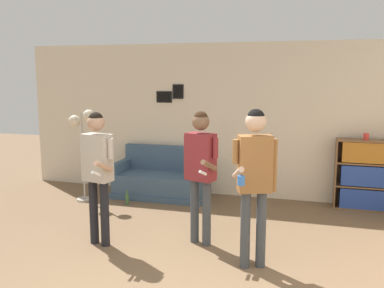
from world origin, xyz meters
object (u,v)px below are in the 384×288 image
drinking_cup (366,137)px  person_player_foreground_center (200,163)px  bookshelf (369,175)px  person_player_foreground_left (97,164)px  floor_lamp (82,130)px  couch (162,180)px  bottle_on_floor (127,199)px  person_watcher_holding_cup (255,171)px

drinking_cup → person_player_foreground_center: bearing=-135.2°
bookshelf → person_player_foreground_left: size_ratio=0.66×
person_player_foreground_center → floor_lamp: bearing=151.7°
floor_lamp → bookshelf: bearing=10.0°
couch → drinking_cup: drinking_cup is taller
bookshelf → drinking_cup: bearing=179.7°
person_player_foreground_left → drinking_cup: person_player_foreground_left is taller
bottle_on_floor → person_player_foreground_center: bearing=-38.4°
couch → bookshelf: size_ratio=1.46×
person_player_foreground_left → floor_lamp: bearing=125.3°
bottle_on_floor → couch: bearing=59.4°
bookshelf → person_player_foreground_center: person_player_foreground_center is taller
person_player_foreground_left → person_watcher_holding_cup: person_watcher_holding_cup is taller
person_watcher_holding_cup → person_player_foreground_left: bearing=176.7°
person_watcher_holding_cup → bottle_on_floor: person_watcher_holding_cup is taller
person_watcher_holding_cup → person_player_foreground_center: bearing=146.3°
bookshelf → person_watcher_holding_cup: person_watcher_holding_cup is taller
floor_lamp → person_watcher_holding_cup: bearing=-29.6°
couch → person_player_foreground_center: person_player_foreground_center is taller
person_player_foreground_left → person_watcher_holding_cup: 1.98m
person_player_foreground_left → bookshelf: bearing=36.0°
bookshelf → person_player_foreground_left: 4.29m
person_player_foreground_center → bottle_on_floor: size_ratio=6.77×
couch → bottle_on_floor: couch is taller
person_player_foreground_center → person_watcher_holding_cup: bearing=-33.7°
person_player_foreground_center → bottle_on_floor: bearing=141.6°
person_player_foreground_left → person_watcher_holding_cup: bearing=-3.3°
couch → bottle_on_floor: (-0.38, -0.65, -0.19)m
person_player_foreground_center → bookshelf: bearing=43.7°
person_player_foreground_left → couch: bearing=89.9°
floor_lamp → drinking_cup: floor_lamp is taller
floor_lamp → person_player_foreground_center: size_ratio=0.92×
floor_lamp → person_watcher_holding_cup: 3.65m
bookshelf → bottle_on_floor: size_ratio=4.48×
bottle_on_floor → floor_lamp: bearing=177.9°
person_watcher_holding_cup → bottle_on_floor: 3.12m
floor_lamp → bottle_on_floor: size_ratio=6.24×
bookshelf → floor_lamp: 4.76m
bookshelf → floor_lamp: size_ratio=0.72×
bookshelf → bottle_on_floor: bookshelf is taller
bookshelf → drinking_cup: (-0.08, 0.00, 0.62)m
person_player_foreground_center → person_player_foreground_left: bearing=-162.7°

